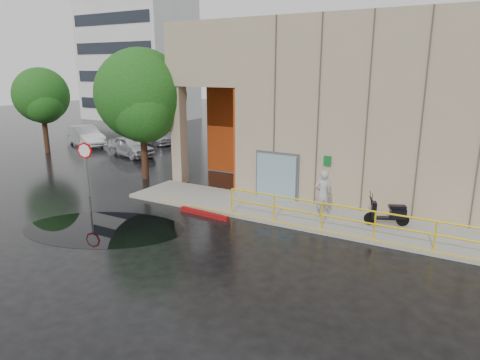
# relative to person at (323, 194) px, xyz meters

# --- Properties ---
(ground) EXTENTS (120.00, 120.00, 0.00)m
(ground) POSITION_rel_person_xyz_m (-2.85, -4.53, -1.09)
(ground) COLOR black
(ground) RESTS_ON ground
(sidewalk) EXTENTS (20.00, 3.00, 0.15)m
(sidewalk) POSITION_rel_person_xyz_m (1.15, -0.03, -1.01)
(sidewalk) COLOR gray
(sidewalk) RESTS_ON ground
(building) EXTENTS (20.00, 10.17, 8.00)m
(building) POSITION_rel_person_xyz_m (2.25, 6.45, 3.12)
(building) COLOR gray
(building) RESTS_ON ground
(guardrail) EXTENTS (9.56, 0.06, 1.03)m
(guardrail) POSITION_rel_person_xyz_m (1.40, -1.38, -0.41)
(guardrail) COLOR yellow
(guardrail) RESTS_ON sidewalk
(distant_building) EXTENTS (12.00, 8.08, 15.00)m
(distant_building) POSITION_rel_person_xyz_m (-30.85, 23.44, 6.42)
(distant_building) COLOR silver
(distant_building) RESTS_ON ground
(person) EXTENTS (0.81, 0.76, 1.87)m
(person) POSITION_rel_person_xyz_m (0.00, 0.00, 0.00)
(person) COLOR #A3A3A8
(person) RESTS_ON sidewalk
(scooter) EXTENTS (1.68, 1.11, 1.27)m
(scooter) POSITION_rel_person_xyz_m (2.45, 0.26, -0.21)
(scooter) COLOR black
(scooter) RESTS_ON sidewalk
(stop_sign) EXTENTS (0.76, 0.23, 2.59)m
(stop_sign) POSITION_rel_person_xyz_m (-10.59, -2.38, 0.80)
(stop_sign) COLOR slate
(stop_sign) RESTS_ON ground
(red_curb) EXTENTS (2.41, 0.36, 0.18)m
(red_curb) POSITION_rel_person_xyz_m (-4.35, -1.92, -1.00)
(red_curb) COLOR maroon
(red_curb) RESTS_ON ground
(puddle) EXTENTS (7.11, 5.77, 0.01)m
(puddle) POSITION_rel_person_xyz_m (-6.81, -5.02, -1.08)
(puddle) COLOR black
(puddle) RESTS_ON ground
(car_a) EXTENTS (4.36, 2.66, 1.39)m
(car_a) POSITION_rel_person_xyz_m (-15.67, 5.76, -0.39)
(car_a) COLOR silver
(car_a) RESTS_ON ground
(car_b) EXTENTS (4.97, 3.28, 1.55)m
(car_b) POSITION_rel_person_xyz_m (-21.68, 7.08, -0.31)
(car_b) COLOR white
(car_b) RESTS_ON ground
(car_c) EXTENTS (4.20, 1.91, 1.19)m
(car_c) POSITION_rel_person_xyz_m (-17.85, 10.21, -0.49)
(car_c) COLOR #97999E
(car_c) RESTS_ON ground
(tree_near) EXTENTS (4.80, 4.80, 6.93)m
(tree_near) POSITION_rel_person_xyz_m (-10.49, 1.46, 3.25)
(tree_near) COLOR black
(tree_near) RESTS_ON ground
(tree_far) EXTENTS (3.81, 3.79, 5.94)m
(tree_far) POSITION_rel_person_xyz_m (-21.70, 3.69, 2.81)
(tree_far) COLOR black
(tree_far) RESTS_ON ground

